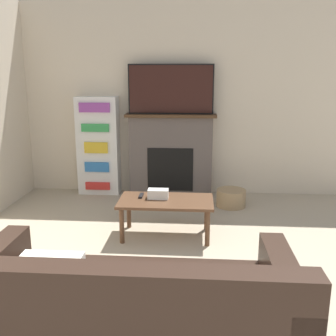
{
  "coord_description": "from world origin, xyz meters",
  "views": [
    {
      "loc": [
        0.18,
        -1.28,
        1.74
      ],
      "look_at": [
        -0.11,
        2.71,
        0.76
      ],
      "focal_mm": 42.0,
      "sensor_mm": 36.0,
      "label": 1
    }
  ],
  "objects_px": {
    "coffee_table": "(166,205)",
    "bookshelf": "(98,146)",
    "couch": "(130,320)",
    "storage_basket": "(231,198)",
    "fireplace": "(171,154)",
    "tv": "(171,89)"
  },
  "relations": [
    {
      "from": "fireplace",
      "to": "tv",
      "type": "height_order",
      "value": "tv"
    },
    {
      "from": "fireplace",
      "to": "storage_basket",
      "type": "xyz_separation_m",
      "value": [
        0.84,
        -0.49,
        -0.48
      ]
    },
    {
      "from": "tv",
      "to": "fireplace",
      "type": "bearing_deg",
      "value": 90.0
    },
    {
      "from": "tv",
      "to": "couch",
      "type": "height_order",
      "value": "tv"
    },
    {
      "from": "coffee_table",
      "to": "bookshelf",
      "type": "relative_size",
      "value": 0.72
    },
    {
      "from": "storage_basket",
      "to": "coffee_table",
      "type": "bearing_deg",
      "value": -127.02
    },
    {
      "from": "tv",
      "to": "couch",
      "type": "xyz_separation_m",
      "value": [
        -0.01,
        -3.44,
        -1.22
      ]
    },
    {
      "from": "tv",
      "to": "bookshelf",
      "type": "bearing_deg",
      "value": -179.89
    },
    {
      "from": "couch",
      "to": "storage_basket",
      "type": "distance_m",
      "value": 3.09
    },
    {
      "from": "fireplace",
      "to": "storage_basket",
      "type": "distance_m",
      "value": 1.08
    },
    {
      "from": "bookshelf",
      "to": "storage_basket",
      "type": "bearing_deg",
      "value": -14.03
    },
    {
      "from": "couch",
      "to": "fireplace",
      "type": "bearing_deg",
      "value": 89.77
    },
    {
      "from": "coffee_table",
      "to": "couch",
      "type": "bearing_deg",
      "value": -91.94
    },
    {
      "from": "bookshelf",
      "to": "coffee_table",
      "type": "bearing_deg",
      "value": -54.06
    },
    {
      "from": "couch",
      "to": "storage_basket",
      "type": "height_order",
      "value": "couch"
    },
    {
      "from": "fireplace",
      "to": "bookshelf",
      "type": "xyz_separation_m",
      "value": [
        -1.05,
        -0.02,
        0.12
      ]
    },
    {
      "from": "couch",
      "to": "bookshelf",
      "type": "height_order",
      "value": "bookshelf"
    },
    {
      "from": "couch",
      "to": "bookshelf",
      "type": "relative_size",
      "value": 1.4
    },
    {
      "from": "fireplace",
      "to": "storage_basket",
      "type": "height_order",
      "value": "fireplace"
    },
    {
      "from": "coffee_table",
      "to": "storage_basket",
      "type": "distance_m",
      "value": 1.33
    },
    {
      "from": "bookshelf",
      "to": "couch",
      "type": "bearing_deg",
      "value": -73.28
    },
    {
      "from": "fireplace",
      "to": "tv",
      "type": "relative_size",
      "value": 1.08
    }
  ]
}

